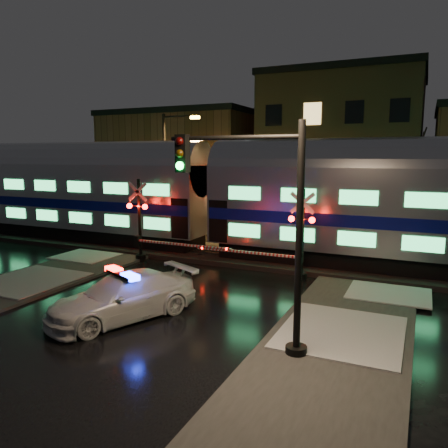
{
  "coord_description": "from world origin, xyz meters",
  "views": [
    {
      "loc": [
        8.48,
        -15.77,
        5.38
      ],
      "look_at": [
        0.07,
        2.5,
        2.2
      ],
      "focal_mm": 35.0,
      "sensor_mm": 36.0,
      "label": 1
    }
  ],
  "objects": [
    {
      "name": "ground",
      "position": [
        0.0,
        0.0,
        0.0
      ],
      "size": [
        120.0,
        120.0,
        0.0
      ],
      "primitive_type": "plane",
      "color": "black",
      "rests_on": "ground"
    },
    {
      "name": "train",
      "position": [
        -1.8,
        5.0,
        3.38
      ],
      "size": [
        51.0,
        3.12,
        5.92
      ],
      "color": "black",
      "rests_on": "ballast"
    },
    {
      "name": "ballast",
      "position": [
        0.0,
        5.0,
        0.12
      ],
      "size": [
        90.0,
        4.2,
        0.24
      ],
      "primitive_type": "cube",
      "color": "black",
      "rests_on": "ground"
    },
    {
      "name": "building_mid",
      "position": [
        2.0,
        22.5,
        5.75
      ],
      "size": [
        12.0,
        11.0,
        11.5
      ],
      "primitive_type": "cube",
      "color": "brown",
      "rests_on": "ground"
    },
    {
      "name": "crossing_signal_left",
      "position": [
        -4.26,
        2.31,
        1.74
      ],
      "size": [
        5.93,
        0.66,
        4.2
      ],
      "color": "black",
      "rests_on": "ground"
    },
    {
      "name": "building_left",
      "position": [
        -13.0,
        22.0,
        4.5
      ],
      "size": [
        14.0,
        10.0,
        9.0
      ],
      "primitive_type": "cube",
      "color": "brown",
      "rests_on": "ground"
    },
    {
      "name": "crossing_signal_right",
      "position": [
        3.47,
        2.3,
        1.64
      ],
      "size": [
        5.61,
        0.65,
        3.97
      ],
      "color": "black",
      "rests_on": "ground"
    },
    {
      "name": "streetlight",
      "position": [
        -6.96,
        9.0,
        4.63
      ],
      "size": [
        2.69,
        0.28,
        8.03
      ],
      "color": "black",
      "rests_on": "ground"
    },
    {
      "name": "police_car",
      "position": [
        -0.37,
        -4.57,
        0.75
      ],
      "size": [
        3.99,
        5.49,
        1.64
      ],
      "rotation": [
        0.0,
        0.0,
        -0.43
      ],
      "color": "silver",
      "rests_on": "ground"
    },
    {
      "name": "sidewalk_right",
      "position": [
        6.5,
        -6.0,
        0.06
      ],
      "size": [
        4.0,
        20.0,
        0.12
      ],
      "primitive_type": "cube",
      "color": "#2D2D2D",
      "rests_on": "ground"
    },
    {
      "name": "traffic_light",
      "position": [
        4.65,
        -4.97,
        3.33
      ],
      "size": [
        4.05,
        0.72,
        6.26
      ],
      "rotation": [
        0.0,
        0.0,
        -0.11
      ],
      "color": "black",
      "rests_on": "ground"
    }
  ]
}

